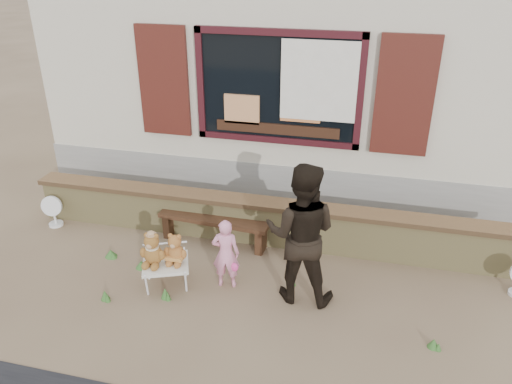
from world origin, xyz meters
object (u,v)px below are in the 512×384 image
(child, at_px, (226,254))
(folding_chair, at_px, (166,264))
(teddy_bear_left, at_px, (153,248))
(teddy_bear_right, at_px, (175,248))
(adult, at_px, (301,234))
(bench, at_px, (214,224))

(child, bearing_deg, folding_chair, 5.76)
(teddy_bear_left, height_order, child, child)
(teddy_bear_left, height_order, teddy_bear_right, teddy_bear_left)
(teddy_bear_right, bearing_deg, child, -10.05)
(teddy_bear_left, bearing_deg, teddy_bear_right, -0.00)
(adult, bearing_deg, bench, -33.53)
(folding_chair, height_order, teddy_bear_right, teddy_bear_right)
(bench, height_order, child, child)
(bench, xyz_separation_m, folding_chair, (-0.27, -1.14, 0.01))
(child, relative_size, adult, 0.53)
(teddy_bear_left, height_order, adult, adult)
(child, bearing_deg, adult, 172.31)
(adult, bearing_deg, child, 1.07)
(bench, height_order, teddy_bear_left, teddy_bear_left)
(bench, bearing_deg, teddy_bear_right, -93.28)
(folding_chair, xyz_separation_m, child, (0.74, 0.19, 0.16))
(teddy_bear_left, distance_m, child, 0.91)
(bench, distance_m, adult, 1.79)
(bench, height_order, adult, adult)
(teddy_bear_left, bearing_deg, folding_chair, -0.00)
(teddy_bear_left, distance_m, adult, 1.85)
(folding_chair, height_order, adult, adult)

